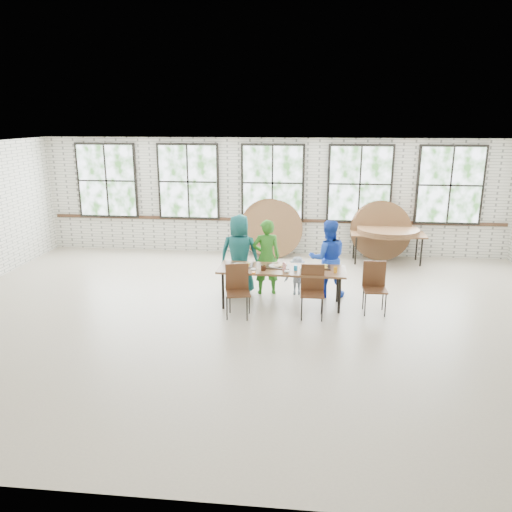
{
  "coord_description": "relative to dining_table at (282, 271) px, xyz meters",
  "views": [
    {
      "loc": [
        0.92,
        -8.32,
        3.5
      ],
      "look_at": [
        0.0,
        0.4,
        1.05
      ],
      "focal_mm": 35.0,
      "sensor_mm": 36.0,
      "label": 1
    }
  ],
  "objects": [
    {
      "name": "chair_near_left",
      "position": [
        -0.76,
        -0.57,
        -0.13
      ],
      "size": [
        0.51,
        0.49,
        0.95
      ],
      "rotation": [
        0.0,
        0.0,
        0.24
      ],
      "color": "#4F2E1A",
      "rests_on": "ground"
    },
    {
      "name": "adult_green",
      "position": [
        -0.35,
        0.65,
        0.08
      ],
      "size": [
        0.63,
        0.48,
        1.54
      ],
      "primitive_type": "imported",
      "rotation": [
        0.0,
        0.0,
        3.35
      ],
      "color": "#2B761F",
      "rests_on": "ground"
    },
    {
      "name": "storage_table",
      "position": [
        2.44,
        3.23,
        -0.0
      ],
      "size": [
        1.82,
        0.79,
        0.74
      ],
      "rotation": [
        0.0,
        0.0,
        -0.03
      ],
      "color": "brown",
      "rests_on": "ground"
    },
    {
      "name": "adult_blue",
      "position": [
        0.88,
        0.65,
        0.09
      ],
      "size": [
        0.82,
        0.67,
        1.56
      ],
      "primitive_type": "imported",
      "rotation": [
        0.0,
        0.0,
        3.26
      ],
      "color": "blue",
      "rests_on": "ground"
    },
    {
      "name": "tabletop_clutter",
      "position": [
        0.09,
        -0.04,
        0.08
      ],
      "size": [
        2.03,
        0.63,
        0.11
      ],
      "color": "black",
      "rests_on": "dining_table"
    },
    {
      "name": "round_tops_leaning",
      "position": [
        0.92,
        3.5,
        0.05
      ],
      "size": [
        4.34,
        0.48,
        1.49
      ],
      "color": "brown",
      "rests_on": "ground"
    },
    {
      "name": "chair_near_right",
      "position": [
        0.58,
        -0.46,
        -0.13
      ],
      "size": [
        0.42,
        0.41,
        0.95
      ],
      "rotation": [
        0.0,
        0.0,
        0.01
      ],
      "color": "#4F2E1A",
      "rests_on": "ground"
    },
    {
      "name": "round_tops_stacked",
      "position": [
        2.44,
        3.23,
        0.12
      ],
      "size": [
        1.5,
        1.5,
        0.13
      ],
      "color": "brown",
      "rests_on": "storage_table"
    },
    {
      "name": "dining_table",
      "position": [
        0.0,
        0.0,
        0.0
      ],
      "size": [
        2.42,
        0.87,
        0.74
      ],
      "rotation": [
        0.0,
        0.0,
        -0.03
      ],
      "color": "brown",
      "rests_on": "ground"
    },
    {
      "name": "chair_spare",
      "position": [
        1.72,
        -0.13,
        -0.13
      ],
      "size": [
        0.43,
        0.42,
        0.95
      ],
      "rotation": [
        0.0,
        0.0,
        0.03
      ],
      "color": "#4F2E1A",
      "rests_on": "ground"
    },
    {
      "name": "adult_teal",
      "position": [
        -0.89,
        0.65,
        0.13
      ],
      "size": [
        0.8,
        0.53,
        1.63
      ],
      "primitive_type": "imported",
      "rotation": [
        0.0,
        0.0,
        3.16
      ],
      "color": "#1C626B",
      "rests_on": "ground"
    },
    {
      "name": "toddler",
      "position": [
        0.28,
        0.65,
        -0.29
      ],
      "size": [
        0.52,
        0.31,
        0.79
      ],
      "primitive_type": "imported",
      "rotation": [
        0.0,
        0.0,
        3.17
      ],
      "color": "#152841",
      "rests_on": "ground"
    },
    {
      "name": "room",
      "position": [
        -0.46,
        3.75,
        1.14
      ],
      "size": [
        12.0,
        12.0,
        12.0
      ],
      "color": "#C0B198",
      "rests_on": "ground"
    }
  ]
}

